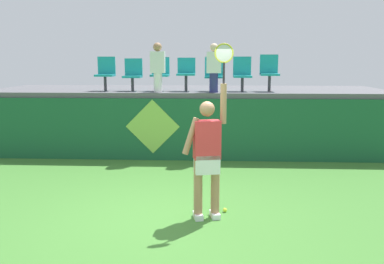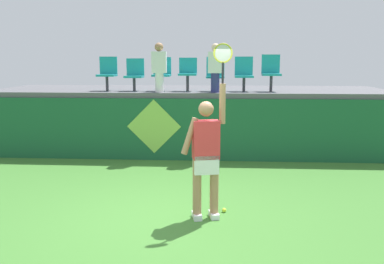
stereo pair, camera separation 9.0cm
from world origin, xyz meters
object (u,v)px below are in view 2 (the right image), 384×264
Objects in this scene: stadium_chair_4 at (215,73)px; spectator_1 at (215,67)px; stadium_chair_0 at (108,72)px; stadium_chair_2 at (162,72)px; spectator_0 at (159,66)px; tennis_player at (206,153)px; tennis_ball at (224,210)px; water_bottle at (160,88)px; stadium_chair_5 at (244,73)px; stadium_chair_3 at (188,72)px; stadium_chair_1 at (135,73)px; stadium_chair_6 at (271,71)px.

stadium_chair_4 is 0.73× the size of spectator_1.
stadium_chair_2 is at bearing -0.06° from stadium_chair_0.
spectator_0 is at bearing -90.00° from stadium_chair_2.
stadium_chair_0 is 1.35m from stadium_chair_2.
spectator_0 reaches higher than spectator_1.
tennis_player reaches higher than tennis_ball.
water_bottle is 0.26× the size of stadium_chair_5.
spectator_0 is at bearing -146.07° from stadium_chair_3.
spectator_1 is at bearing 3.13° from water_bottle.
stadium_chair_5 is (1.37, 0.01, -0.02)m from stadium_chair_3.
stadium_chair_4 reaches higher than stadium_chair_1.
tennis_player is at bearing -91.35° from spectator_1.
stadium_chair_2 is at bearing -179.88° from stadium_chair_5.
water_bottle is at bearing -165.98° from stadium_chair_5.
stadium_chair_0 is 1.02× the size of stadium_chair_2.
spectator_0 is (-1.50, 3.63, 2.16)m from tennis_ball.
stadium_chair_3 is at bearing -0.26° from stadium_chair_1.
tennis_player is at bearing -59.17° from stadium_chair_0.
stadium_chair_0 is at bearing -179.98° from stadium_chair_6.
stadium_chair_2 is at bearing 162.15° from spectator_1.
stadium_chair_4 is at bearing 0.08° from stadium_chair_0.
spectator_1 reaches higher than water_bottle.
stadium_chair_1 is at bearing 167.97° from spectator_1.
stadium_chair_6 reaches higher than stadium_chair_1.
stadium_chair_0 reaches higher than tennis_ball.
stadium_chair_6 is (1.34, -0.00, 0.05)m from stadium_chair_4.
tennis_player is at bearing -100.29° from stadium_chair_5.
tennis_player is 4.07m from water_bottle.
stadium_chair_0 is at bearing 170.95° from spectator_1.
spectator_1 is at bearing -90.00° from stadium_chair_4.
stadium_chair_1 reaches higher than water_bottle.
stadium_chair_3 reaches higher than tennis_ball.
stadium_chair_4 is at bearing 18.56° from spectator_0.
stadium_chair_6 is at bearing 0.04° from stadium_chair_1.
stadium_chair_4 is (1.99, 0.00, 0.01)m from stadium_chair_1.
spectator_0 is at bearing -170.61° from stadium_chair_6.
water_bottle is 0.25× the size of stadium_chair_6.
stadium_chair_0 is at bearing 179.95° from stadium_chair_1.
spectator_0 is at bearing -161.44° from stadium_chair_4.
spectator_0 is at bearing -179.44° from spectator_1.
spectator_0 is (-1.32, -0.44, 0.17)m from stadium_chair_4.
spectator_1 is (1.99, -0.42, 0.17)m from stadium_chair_1.
tennis_ball is 0.08× the size of stadium_chair_5.
stadium_chair_2 is 0.73× the size of spectator_1.
water_bottle is 0.61m from stadium_chair_2.
tennis_player is 2.27× the size of spectator_1.
stadium_chair_5 is (2.01, 0.00, -0.01)m from stadium_chair_2.
stadium_chair_4 is (1.32, 0.01, -0.02)m from stadium_chair_2.
stadium_chair_2 is at bearing 110.29° from tennis_ball.
tennis_player is 4.61m from stadium_chair_2.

